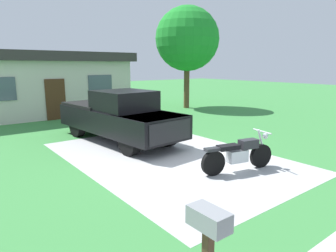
{
  "coord_description": "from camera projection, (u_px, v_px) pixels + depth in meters",
  "views": [
    {
      "loc": [
        -5.5,
        -7.05,
        2.79
      ],
      "look_at": [
        0.2,
        0.33,
        0.9
      ],
      "focal_mm": 32.18,
      "sensor_mm": 36.0,
      "label": 1
    }
  ],
  "objects": [
    {
      "name": "pickup_truck",
      "position": [
        118.0,
        116.0,
        11.17
      ],
      "size": [
        2.51,
        5.78,
        1.9
      ],
      "color": "black",
      "rests_on": "ground"
    },
    {
      "name": "shade_tree",
      "position": [
        187.0,
        39.0,
        19.18
      ],
      "size": [
        4.07,
        4.07,
        6.47
      ],
      "color": "brown",
      "rests_on": "ground"
    },
    {
      "name": "driveway_pad",
      "position": [
        169.0,
        157.0,
        9.32
      ],
      "size": [
        5.32,
        7.88,
        0.01
      ],
      "primitive_type": "cube",
      "color": "#B7B7B7",
      "rests_on": "ground"
    },
    {
      "name": "mailbox",
      "position": [
        208.0,
        233.0,
        3.31
      ],
      "size": [
        0.26,
        0.48,
        1.26
      ],
      "color": "#4C3823",
      "rests_on": "ground"
    },
    {
      "name": "neighbor_house",
      "position": [
        41.0,
        83.0,
        17.33
      ],
      "size": [
        9.6,
        5.6,
        3.5
      ],
      "color": "beige",
      "rests_on": "ground"
    },
    {
      "name": "ground_plane",
      "position": [
        169.0,
        157.0,
        9.32
      ],
      "size": [
        80.0,
        80.0,
        0.0
      ],
      "primitive_type": "plane",
      "color": "#3D8841"
    },
    {
      "name": "motorcycle",
      "position": [
        239.0,
        154.0,
        7.99
      ],
      "size": [
        2.18,
        0.85,
        1.09
      ],
      "color": "black",
      "rests_on": "ground"
    }
  ]
}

